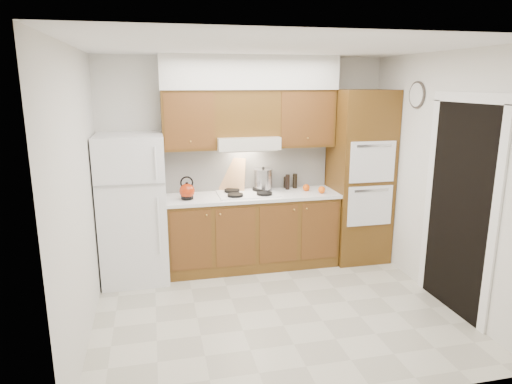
{
  "coord_description": "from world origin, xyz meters",
  "views": [
    {
      "loc": [
        -1.14,
        -4.15,
        2.29
      ],
      "look_at": [
        -0.1,
        0.45,
        1.15
      ],
      "focal_mm": 32.0,
      "sensor_mm": 36.0,
      "label": 1
    }
  ],
  "objects_px": {
    "kettle": "(187,191)",
    "stock_pot": "(263,179)",
    "fridge": "(133,208)",
    "oven_cabinet": "(359,177)"
  },
  "relations": [
    {
      "from": "oven_cabinet",
      "to": "stock_pot",
      "type": "xyz_separation_m",
      "value": [
        -1.24,
        0.17,
        -0.01
      ]
    },
    {
      "from": "fridge",
      "to": "kettle",
      "type": "distance_m",
      "value": 0.65
    },
    {
      "from": "oven_cabinet",
      "to": "kettle",
      "type": "relative_size",
      "value": 12.1
    },
    {
      "from": "kettle",
      "to": "fridge",
      "type": "bearing_deg",
      "value": -172.27
    },
    {
      "from": "kettle",
      "to": "stock_pot",
      "type": "bearing_deg",
      "value": 23.44
    },
    {
      "from": "stock_pot",
      "to": "kettle",
      "type": "bearing_deg",
      "value": -166.63
    },
    {
      "from": "fridge",
      "to": "kettle",
      "type": "height_order",
      "value": "fridge"
    },
    {
      "from": "fridge",
      "to": "stock_pot",
      "type": "xyz_separation_m",
      "value": [
        1.61,
        0.21,
        0.23
      ]
    },
    {
      "from": "kettle",
      "to": "stock_pot",
      "type": "relative_size",
      "value": 0.75
    },
    {
      "from": "fridge",
      "to": "kettle",
      "type": "relative_size",
      "value": 9.46
    }
  ]
}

